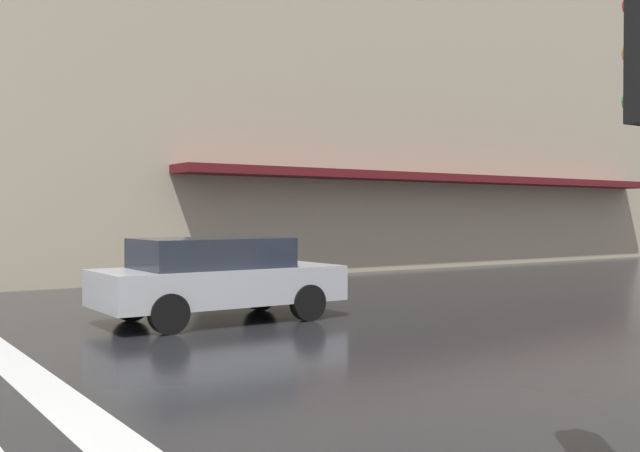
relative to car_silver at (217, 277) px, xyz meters
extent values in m
cube|color=silver|center=(-1.50, 3.62, -0.75)|extent=(13.00, 0.50, 0.01)
cube|color=tan|center=(16.61, -12.18, 8.50)|extent=(19.22, 28.96, 18.51)
cube|color=#591419|center=(6.40, -12.18, 2.24)|extent=(1.20, 20.27, 0.24)
sphere|color=red|center=(-8.69, 1.56, 2.27)|extent=(0.17, 0.17, 0.17)
sphere|color=orange|center=(-8.69, 1.56, 1.99)|extent=(0.17, 0.17, 0.17)
sphere|color=green|center=(-8.69, 1.56, 1.71)|extent=(0.17, 0.17, 0.17)
cube|color=#B7B7BC|center=(0.00, -0.04, -0.15)|extent=(1.75, 4.10, 0.60)
cube|color=#232833|center=(0.00, 0.11, 0.40)|extent=(1.54, 2.46, 0.50)
cylinder|color=black|center=(0.83, -1.29, -0.45)|extent=(0.20, 0.62, 0.62)
cylinder|color=black|center=(-0.83, -1.29, -0.45)|extent=(0.20, 0.62, 0.62)
cylinder|color=black|center=(0.83, 1.21, -0.45)|extent=(0.20, 0.62, 0.62)
cylinder|color=black|center=(-0.83, 1.21, -0.45)|extent=(0.20, 0.62, 0.62)
camera|label=1|loc=(-11.17, 5.47, 1.05)|focal=40.99mm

